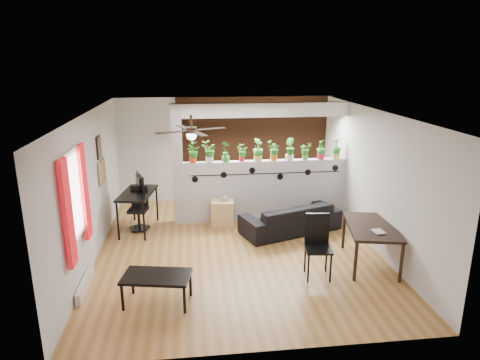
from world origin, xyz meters
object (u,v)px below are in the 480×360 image
object	(u,v)px
cube_shelf	(222,213)
coffee_table	(157,278)
potted_plant_6	(290,149)
dining_table	(372,230)
potted_plant_5	(274,150)
cup	(225,198)
folding_chair	(318,240)
potted_plant_7	(305,150)
potted_plant_4	(258,149)
potted_plant_2	(226,151)
ceiling_fan	(191,132)
potted_plant_0	(193,152)
potted_plant_3	(242,152)
potted_plant_1	(209,151)
potted_plant_8	(321,149)
sofa	(291,218)
office_chair	(139,211)
computer_desk	(137,196)
potted_plant_9	(336,148)

from	to	relation	value
cube_shelf	coffee_table	size ratio (longest dim) A/B	0.54
potted_plant_6	dining_table	xyz separation A→B (m)	(0.92, -2.40, -0.96)
potted_plant_5	cup	bearing A→B (deg)	-163.02
folding_chair	potted_plant_7	bearing A→B (deg)	80.00
potted_plant_4	potted_plant_6	size ratio (longest dim) A/B	1.00
potted_plant_2	dining_table	distance (m)	3.47
ceiling_fan	potted_plant_6	bearing A→B (deg)	40.24
potted_plant_4	coffee_table	xyz separation A→B (m)	(-2.00, -3.23, -1.20)
potted_plant_7	potted_plant_0	bearing A→B (deg)	180.00
potted_plant_5	folding_chair	distance (m)	2.82
potted_plant_5	cup	world-z (taller)	potted_plant_5
potted_plant_0	potted_plant_4	size ratio (longest dim) A/B	0.89
potted_plant_3	cup	bearing A→B (deg)	-140.43
ceiling_fan	folding_chair	distance (m)	2.76
potted_plant_0	potted_plant_6	distance (m)	2.11
potted_plant_1	cup	size ratio (longest dim) A/B	3.42
potted_plant_7	cup	bearing A→B (deg)	-169.40
potted_plant_8	sofa	bearing A→B (deg)	-136.29
potted_plant_6	sofa	xyz separation A→B (m)	(-0.12, -0.79, -1.31)
potted_plant_5	potted_plant_8	world-z (taller)	potted_plant_8
ceiling_fan	coffee_table	world-z (taller)	ceiling_fan
potted_plant_7	potted_plant_8	bearing A→B (deg)	0.00
potted_plant_2	sofa	size ratio (longest dim) A/B	0.23
ceiling_fan	coffee_table	bearing A→B (deg)	-112.02
potted_plant_7	cube_shelf	bearing A→B (deg)	-169.67
potted_plant_7	sofa	size ratio (longest dim) A/B	0.19
potted_plant_3	folding_chair	distance (m)	2.96
office_chair	computer_desk	bearing A→B (deg)	-95.91
potted_plant_0	potted_plant_3	bearing A→B (deg)	0.00
folding_chair	coffee_table	size ratio (longest dim) A/B	0.99
potted_plant_1	folding_chair	bearing A→B (deg)	-58.25
potted_plant_3	dining_table	size ratio (longest dim) A/B	0.25
potted_plant_1	sofa	size ratio (longest dim) A/B	0.23
ceiling_fan	folding_chair	world-z (taller)	ceiling_fan
potted_plant_3	dining_table	distance (m)	3.23
potted_plant_5	potted_plant_9	xyz separation A→B (m)	(1.40, 0.00, 0.02)
sofa	cup	world-z (taller)	cup
computer_desk	coffee_table	distance (m)	2.97
potted_plant_9	coffee_table	world-z (taller)	potted_plant_9
potted_plant_5	cube_shelf	distance (m)	1.77
potted_plant_3	potted_plant_0	bearing A→B (deg)	180.00
ceiling_fan	potted_plant_2	distance (m)	2.07
potted_plant_8	cube_shelf	bearing A→B (deg)	-171.28
cube_shelf	dining_table	distance (m)	3.21
potted_plant_6	cup	size ratio (longest dim) A/B	3.66
potted_plant_3	potted_plant_8	xyz separation A→B (m)	(1.76, -0.00, 0.04)
potted_plant_3	cube_shelf	size ratio (longest dim) A/B	0.63
potted_plant_1	potted_plant_6	size ratio (longest dim) A/B	0.93
potted_plant_9	sofa	xyz separation A→B (m)	(-1.18, -0.79, -1.30)
cup	folding_chair	xyz separation A→B (m)	(1.35, -2.31, -0.01)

